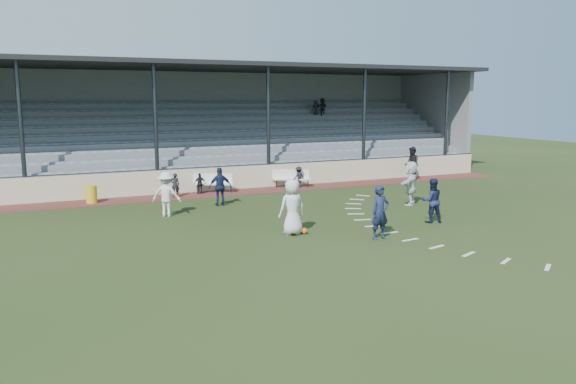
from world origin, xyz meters
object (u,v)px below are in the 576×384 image
at_px(trash_bin, 92,194).
at_px(bench_right, 291,177).
at_px(football, 304,231).
at_px(official, 412,164).
at_px(bench_left, 213,181).
at_px(player_navy_lead, 380,212).
at_px(player_white_lead, 292,207).

bearing_deg(trash_bin, bench_right, 2.66).
xyz_separation_m(football, official, (11.42, 9.12, 0.89)).
height_order(football, official, official).
height_order(bench_right, football, bench_right).
distance_m(bench_left, football, 9.89).
relative_size(bench_right, player_navy_lead, 1.08).
bearing_deg(bench_left, football, -63.92).
height_order(bench_right, player_white_lead, player_white_lead).
height_order(bench_right, trash_bin, bench_right).
height_order(bench_right, player_navy_lead, player_navy_lead).
bearing_deg(bench_right, football, -90.57).
xyz_separation_m(player_white_lead, player_navy_lead, (2.46, -1.80, -0.06)).
xyz_separation_m(trash_bin, football, (6.28, -9.30, -0.30)).
bearing_deg(bench_left, player_white_lead, -66.36).
relative_size(trash_bin, football, 3.48).
relative_size(bench_left, player_navy_lead, 1.07).
bearing_deg(official, bench_right, -71.70).
xyz_separation_m(bench_left, player_white_lead, (-0.09, -9.75, 0.40)).
bearing_deg(player_white_lead, official, -146.43).
bearing_deg(official, player_navy_lead, -17.57).
bearing_deg(player_white_lead, bench_left, -94.25).
distance_m(trash_bin, official, 17.70).
height_order(player_navy_lead, official, official).
height_order(bench_left, trash_bin, bench_left).
relative_size(bench_right, player_white_lead, 1.02).
bearing_deg(player_white_lead, football, 160.51).
xyz_separation_m(bench_right, trash_bin, (-10.28, -0.48, -0.17)).
bearing_deg(football, bench_right, 67.77).
xyz_separation_m(player_white_lead, official, (11.84, 9.01, 0.01)).
bearing_deg(official, player_white_lead, -29.36).
height_order(bench_left, football, bench_left).
bearing_deg(player_white_lead, player_navy_lead, 140.08).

